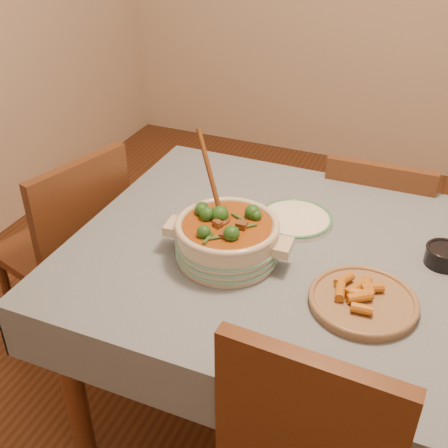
{
  "coord_description": "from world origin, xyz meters",
  "views": [
    {
      "loc": [
        0.16,
        -1.35,
        1.74
      ],
      "look_at": [
        -0.37,
        -0.09,
        0.86
      ],
      "focal_mm": 45.0,
      "sensor_mm": 36.0,
      "label": 1
    }
  ],
  "objects_px": {
    "white_plate": "(295,219)",
    "condiment_bowl": "(444,255)",
    "chair_far": "(373,235)",
    "chair_left": "(72,244)",
    "fried_plate": "(363,299)",
    "dining_table": "(347,290)",
    "stew_casserole": "(227,236)"
  },
  "relations": [
    {
      "from": "chair_far",
      "to": "chair_left",
      "type": "bearing_deg",
      "value": 26.68
    },
    {
      "from": "chair_far",
      "to": "fried_plate",
      "type": "bearing_deg",
      "value": 94.32
    },
    {
      "from": "stew_casserole",
      "to": "chair_left",
      "type": "bearing_deg",
      "value": 166.98
    },
    {
      "from": "dining_table",
      "to": "condiment_bowl",
      "type": "bearing_deg",
      "value": 24.56
    },
    {
      "from": "white_plate",
      "to": "chair_far",
      "type": "xyz_separation_m",
      "value": [
        0.21,
        0.45,
        -0.29
      ]
    },
    {
      "from": "white_plate",
      "to": "chair_left",
      "type": "height_order",
      "value": "chair_left"
    },
    {
      "from": "dining_table",
      "to": "white_plate",
      "type": "xyz_separation_m",
      "value": [
        -0.22,
        0.16,
        0.1
      ]
    },
    {
      "from": "fried_plate",
      "to": "dining_table",
      "type": "bearing_deg",
      "value": 111.66
    },
    {
      "from": "condiment_bowl",
      "to": "fried_plate",
      "type": "height_order",
      "value": "condiment_bowl"
    },
    {
      "from": "white_plate",
      "to": "chair_left",
      "type": "bearing_deg",
      "value": -173.11
    },
    {
      "from": "fried_plate",
      "to": "chair_far",
      "type": "xyz_separation_m",
      "value": [
        -0.07,
        0.78,
        -0.3
      ]
    },
    {
      "from": "dining_table",
      "to": "stew_casserole",
      "type": "relative_size",
      "value": 4.39
    },
    {
      "from": "condiment_bowl",
      "to": "chair_far",
      "type": "distance_m",
      "value": 0.64
    },
    {
      "from": "chair_far",
      "to": "chair_left",
      "type": "distance_m",
      "value": 1.19
    },
    {
      "from": "condiment_bowl",
      "to": "chair_left",
      "type": "distance_m",
      "value": 1.34
    },
    {
      "from": "dining_table",
      "to": "chair_left",
      "type": "distance_m",
      "value": 1.08
    },
    {
      "from": "stew_casserole",
      "to": "chair_far",
      "type": "height_order",
      "value": "stew_casserole"
    },
    {
      "from": "chair_left",
      "to": "fried_plate",
      "type": "bearing_deg",
      "value": 95.16
    },
    {
      "from": "dining_table",
      "to": "chair_left",
      "type": "xyz_separation_m",
      "value": [
        -1.06,
        0.06,
        -0.16
      ]
    },
    {
      "from": "condiment_bowl",
      "to": "fried_plate",
      "type": "relative_size",
      "value": 0.36
    },
    {
      "from": "white_plate",
      "to": "condiment_bowl",
      "type": "distance_m",
      "value": 0.46
    },
    {
      "from": "white_plate",
      "to": "chair_far",
      "type": "bearing_deg",
      "value": 65.11
    },
    {
      "from": "fried_plate",
      "to": "condiment_bowl",
      "type": "bearing_deg",
      "value": 56.74
    },
    {
      "from": "condiment_bowl",
      "to": "fried_plate",
      "type": "distance_m",
      "value": 0.33
    },
    {
      "from": "fried_plate",
      "to": "chair_far",
      "type": "relative_size",
      "value": 0.43
    },
    {
      "from": "white_plate",
      "to": "fried_plate",
      "type": "height_order",
      "value": "fried_plate"
    },
    {
      "from": "stew_casserole",
      "to": "chair_left",
      "type": "relative_size",
      "value": 0.43
    },
    {
      "from": "fried_plate",
      "to": "white_plate",
      "type": "bearing_deg",
      "value": 130.93
    },
    {
      "from": "dining_table",
      "to": "fried_plate",
      "type": "bearing_deg",
      "value": -68.34
    },
    {
      "from": "chair_left",
      "to": "dining_table",
      "type": "bearing_deg",
      "value": 103.03
    },
    {
      "from": "dining_table",
      "to": "chair_left",
      "type": "relative_size",
      "value": 1.89
    },
    {
      "from": "dining_table",
      "to": "fried_plate",
      "type": "height_order",
      "value": "fried_plate"
    }
  ]
}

